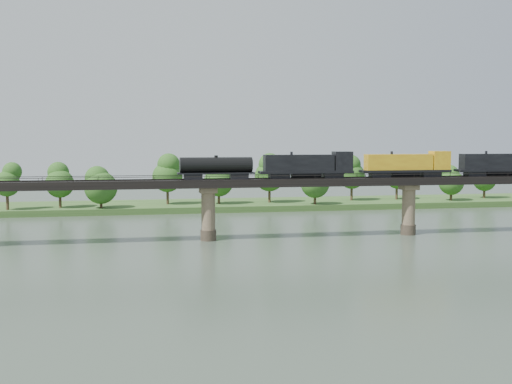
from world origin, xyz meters
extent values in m
plane|color=#324033|center=(0.00, 0.00, 0.00)|extent=(400.00, 400.00, 0.00)
cube|color=#2E5020|center=(0.00, 85.00, 0.80)|extent=(300.00, 24.00, 1.60)
cylinder|color=#473A2D|center=(0.00, 30.00, 1.00)|extent=(3.00, 3.00, 2.00)
cylinder|color=#7A6950|center=(0.00, 30.00, 5.50)|extent=(2.60, 2.60, 9.00)
cube|color=#7A6950|center=(0.00, 30.00, 9.50)|extent=(3.20, 3.20, 1.00)
cylinder|color=#473A2D|center=(40.00, 30.00, 1.00)|extent=(3.00, 3.00, 2.00)
cylinder|color=#7A6950|center=(40.00, 30.00, 5.50)|extent=(2.60, 2.60, 9.00)
cube|color=#7A6950|center=(40.00, 30.00, 9.50)|extent=(3.20, 3.20, 1.00)
cube|color=black|center=(0.00, 30.00, 10.75)|extent=(220.00, 5.00, 1.50)
cube|color=black|center=(0.00, 29.25, 11.58)|extent=(220.00, 0.12, 0.16)
cube|color=black|center=(0.00, 30.75, 11.58)|extent=(220.00, 0.12, 0.16)
cube|color=black|center=(0.00, 27.60, 12.20)|extent=(220.00, 0.10, 0.10)
cube|color=black|center=(0.00, 32.40, 12.20)|extent=(220.00, 0.10, 0.10)
cube|color=black|center=(0.00, 27.60, 11.85)|extent=(0.08, 0.08, 0.70)
cube|color=black|center=(0.00, 32.40, 11.85)|extent=(0.08, 0.08, 0.70)
cylinder|color=#382619|center=(-44.43, 76.31, 3.35)|extent=(0.70, 0.70, 3.51)
sphere|color=#1E4B15|center=(-44.43, 76.31, 8.03)|extent=(6.31, 6.31, 6.31)
sphere|color=#1E4B15|center=(-44.43, 76.31, 10.96)|extent=(4.73, 4.73, 4.73)
cylinder|color=#382619|center=(-32.24, 78.84, 3.27)|extent=(0.70, 0.70, 3.34)
sphere|color=#1E4B15|center=(-32.24, 78.84, 7.73)|extent=(7.18, 7.18, 7.18)
sphere|color=#1E4B15|center=(-32.24, 78.84, 10.52)|extent=(5.39, 5.39, 5.39)
cylinder|color=#382619|center=(-22.01, 76.15, 3.01)|extent=(0.70, 0.70, 2.83)
sphere|color=#1E4B15|center=(-22.01, 76.15, 6.78)|extent=(8.26, 8.26, 8.26)
sphere|color=#1E4B15|center=(-22.01, 76.15, 9.14)|extent=(6.19, 6.19, 6.19)
cylinder|color=#382619|center=(-5.04, 82.68, 3.58)|extent=(0.70, 0.70, 3.96)
sphere|color=#1E4B15|center=(-5.04, 82.68, 8.87)|extent=(8.07, 8.07, 8.07)
sphere|color=#1E4B15|center=(-5.04, 82.68, 12.17)|extent=(6.05, 6.05, 6.05)
cylinder|color=#382619|center=(8.52, 81.14, 3.23)|extent=(0.70, 0.70, 3.27)
sphere|color=#1E4B15|center=(8.52, 81.14, 7.59)|extent=(8.03, 8.03, 8.03)
sphere|color=#1E4B15|center=(8.52, 81.14, 10.31)|extent=(6.02, 6.02, 6.02)
cylinder|color=#382619|center=(22.65, 82.31, 3.56)|extent=(0.70, 0.70, 3.92)
sphere|color=#1E4B15|center=(22.65, 82.31, 8.79)|extent=(8.29, 8.29, 8.29)
sphere|color=#1E4B15|center=(22.65, 82.31, 12.05)|extent=(6.21, 6.21, 6.21)
cylinder|color=#382619|center=(33.59, 75.35, 3.11)|extent=(0.70, 0.70, 3.02)
sphere|color=#1E4B15|center=(33.59, 75.35, 7.15)|extent=(7.74, 7.74, 7.74)
sphere|color=#1E4B15|center=(33.59, 75.35, 9.67)|extent=(5.80, 5.80, 5.80)
cylinder|color=#382619|center=(46.81, 84.03, 3.50)|extent=(0.70, 0.70, 3.80)
sphere|color=#1E4B15|center=(46.81, 84.03, 8.56)|extent=(7.47, 7.47, 7.47)
sphere|color=#1E4B15|center=(46.81, 84.03, 11.73)|extent=(5.60, 5.60, 5.60)
cylinder|color=#382619|center=(60.48, 84.26, 3.29)|extent=(0.70, 0.70, 3.38)
sphere|color=#1E4B15|center=(60.48, 84.26, 7.80)|extent=(6.23, 6.23, 6.23)
sphere|color=#1E4B15|center=(60.48, 84.26, 10.62)|extent=(4.67, 4.67, 4.67)
cylinder|color=#382619|center=(74.35, 78.39, 2.99)|extent=(0.70, 0.70, 2.77)
sphere|color=#1E4B15|center=(74.35, 78.39, 6.68)|extent=(7.04, 7.04, 7.04)
sphere|color=#1E4B15|center=(74.35, 78.39, 8.99)|extent=(5.28, 5.28, 5.28)
cylinder|color=#382619|center=(87.62, 83.57, 3.07)|extent=(0.70, 0.70, 2.94)
sphere|color=#1E4B15|center=(87.62, 83.57, 7.00)|extent=(6.73, 6.73, 6.73)
sphere|color=#1E4B15|center=(87.62, 83.57, 9.45)|extent=(5.05, 5.05, 5.05)
cube|color=black|center=(54.09, 30.00, 12.03)|extent=(3.86, 2.31, 1.06)
cube|color=black|center=(59.40, 30.00, 12.71)|extent=(18.33, 2.89, 0.48)
cube|color=black|center=(57.95, 30.00, 14.49)|extent=(13.50, 2.60, 3.09)
cylinder|color=black|center=(59.40, 30.00, 12.18)|extent=(5.79, 1.35, 1.35)
cube|color=black|center=(44.45, 30.00, 12.03)|extent=(3.86, 2.31, 1.06)
cube|color=black|center=(33.84, 30.00, 12.03)|extent=(3.86, 2.31, 1.06)
cube|color=black|center=(39.14, 30.00, 12.71)|extent=(18.33, 2.89, 0.48)
cube|color=gold|center=(37.69, 30.00, 14.49)|extent=(13.50, 2.60, 3.09)
cube|color=gold|center=(46.38, 30.00, 14.78)|extent=(3.47, 2.89, 3.67)
cylinder|color=black|center=(39.14, 30.00, 12.18)|extent=(5.79, 1.35, 1.35)
cube|color=black|center=(24.19, 30.00, 12.03)|extent=(3.86, 2.31, 1.06)
cube|color=black|center=(13.58, 30.00, 12.03)|extent=(3.86, 2.31, 1.06)
cube|color=black|center=(18.89, 30.00, 12.71)|extent=(18.33, 2.89, 0.48)
cube|color=black|center=(17.44, 30.00, 14.49)|extent=(13.50, 2.60, 3.09)
cube|color=black|center=(26.12, 30.00, 14.78)|extent=(3.47, 2.89, 3.67)
cylinder|color=black|center=(18.89, 30.00, 12.18)|extent=(5.79, 1.35, 1.35)
cube|color=black|center=(5.87, 30.00, 12.03)|extent=(3.38, 2.12, 1.06)
cube|color=black|center=(-2.81, 30.00, 12.03)|extent=(3.38, 2.12, 1.06)
cube|color=black|center=(1.53, 30.00, 12.66)|extent=(14.47, 2.31, 0.29)
cylinder|color=black|center=(1.53, 30.00, 14.20)|extent=(13.50, 2.89, 2.89)
cylinder|color=black|center=(1.53, 30.00, 15.74)|extent=(0.68, 0.68, 0.48)
camera|label=1|loc=(-13.14, -88.96, 19.16)|focal=45.00mm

